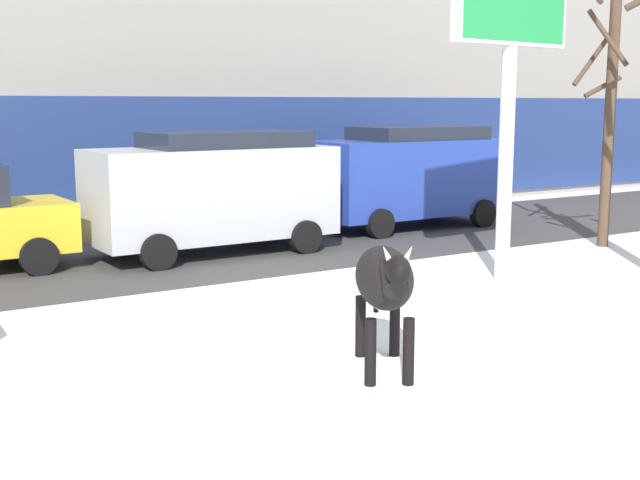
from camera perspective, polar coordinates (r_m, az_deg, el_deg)
ground_plane at (r=8.69m, az=14.07°, el=-9.94°), size 120.00×120.00×0.00m
road_strip at (r=15.93m, az=-9.33°, el=-0.93°), size 60.00×5.60×0.01m
cow_black at (r=8.69m, az=4.53°, el=-2.88°), size 1.28×1.86×1.54m
billboard at (r=13.60m, az=13.18°, el=15.43°), size 2.53×0.47×5.56m
car_silver_van at (r=15.73m, az=-7.42°, el=3.54°), size 4.63×2.19×2.32m
car_blue_van at (r=19.08m, az=6.16°, el=4.60°), size 4.63×2.19×2.32m
pedestrian_by_cars at (r=18.97m, az=-8.71°, el=3.42°), size 0.36×0.24×1.73m
bare_tree_right_lot at (r=17.27m, az=19.36°, el=9.06°), size 1.42×1.36×5.51m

